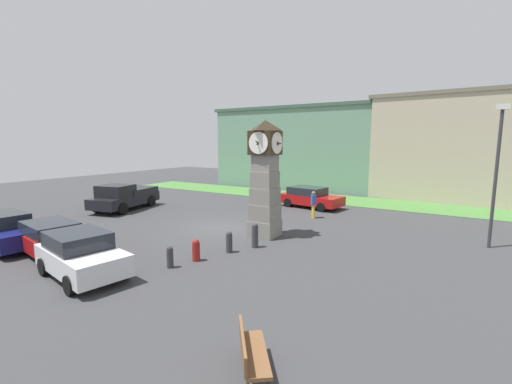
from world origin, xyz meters
name	(u,v)px	position (x,y,z in m)	size (l,w,h in m)	color
ground_plane	(219,228)	(0.00, 0.00, 0.00)	(68.45, 68.45, 0.00)	#38383A
clock_tower	(265,179)	(2.96, -0.06, 2.93)	(1.69, 1.66, 5.80)	gray
bollard_near_tower	(170,257)	(2.10, -5.79, 0.43)	(0.25, 0.25, 0.85)	#333338
bollard_mid_row	(196,250)	(2.43, -4.68, 0.45)	(0.31, 0.31, 0.90)	maroon
bollard_far_row	(229,242)	(2.95, -3.13, 0.47)	(0.28, 0.28, 0.94)	#333338
bollard_end_row	(255,235)	(3.53, -1.95, 0.57)	(0.30, 0.30, 1.13)	#333338
car_navy_sedan	(5,231)	(-6.09, -7.85, 0.79)	(4.36, 2.18, 1.57)	navy
car_near_tower	(53,239)	(-3.03, -7.38, 0.74)	(4.64, 2.46, 1.44)	#A51111
car_by_building	(81,254)	(0.04, -8.02, 0.80)	(4.15, 2.52, 1.59)	silver
car_far_lot	(310,197)	(1.92, 8.34, 0.76)	(4.75, 2.68, 1.48)	#A51111
pickup_truck	(125,196)	(-8.95, 0.75, 0.93)	(3.28, 5.56, 1.85)	black
bench	(251,351)	(7.95, -9.28, 0.52)	(1.40, 1.59, 0.90)	brown
pedestrian_crossing_lot	(313,203)	(3.47, 5.12, 0.97)	(0.43, 0.46, 1.70)	gold
street_lamp_near_road	(497,167)	(12.60, 3.60, 3.68)	(0.50, 0.24, 6.37)	#333338
warehouse_blue_far	(312,148)	(-2.73, 19.91, 4.13)	(19.22, 9.12, 8.24)	gray
grass_verge_far	(330,199)	(1.96, 12.55, 0.02)	(41.07, 4.71, 0.04)	#477A38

